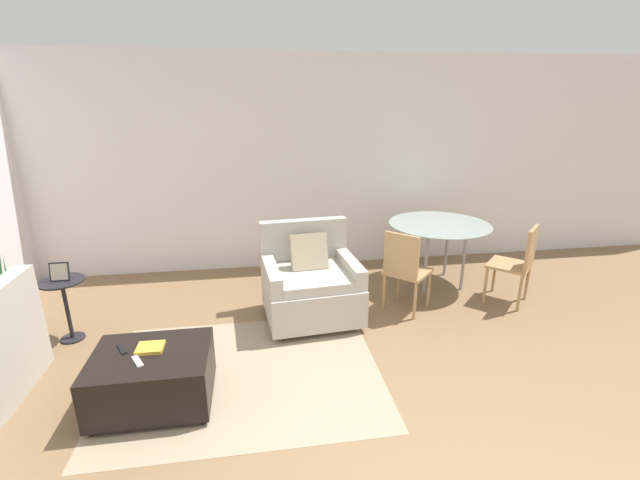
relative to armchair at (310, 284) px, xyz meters
The scene contains 14 objects.
ground_plane 2.02m from the armchair, 86.72° to the right, with size 20.00×20.00×0.00m, color brown.
wall_back 1.85m from the armchair, 85.81° to the left, with size 12.00×0.06×2.75m.
area_rug 1.18m from the armchair, 126.41° to the right, with size 2.22×1.75×0.01m.
armchair is the anchor object (origin of this frame).
ottoman 1.78m from the armchair, 139.03° to the right, with size 0.84×0.66×0.42m.
book_stack 1.74m from the armchair, 140.53° to the right, with size 0.19×0.17×0.03m.
tv_remote_primary 1.89m from the armchair, 145.50° to the right, with size 0.11×0.16×0.01m.
tv_remote_secondary 1.88m from the armchair, 138.19° to the right, with size 0.11×0.16×0.01m.
potted_plant 2.87m from the armchair, behind, with size 0.38×0.38×1.04m.
side_table 2.32m from the armchair, behind, with size 0.39×0.39×0.61m.
picture_frame 2.34m from the armchair, behind, with size 0.17×0.07×0.17m.
dining_table 1.78m from the armchair, 20.40° to the left, with size 1.20×1.20×0.77m.
dining_chair_near_left 1.00m from the armchair, ahead, with size 0.59×0.59×0.90m.
dining_chair_near_right 2.30m from the armchair, ahead, with size 0.59×0.59×0.90m.
Camera 1 is at (-0.64, -2.03, 2.19)m, focal length 24.00 mm.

